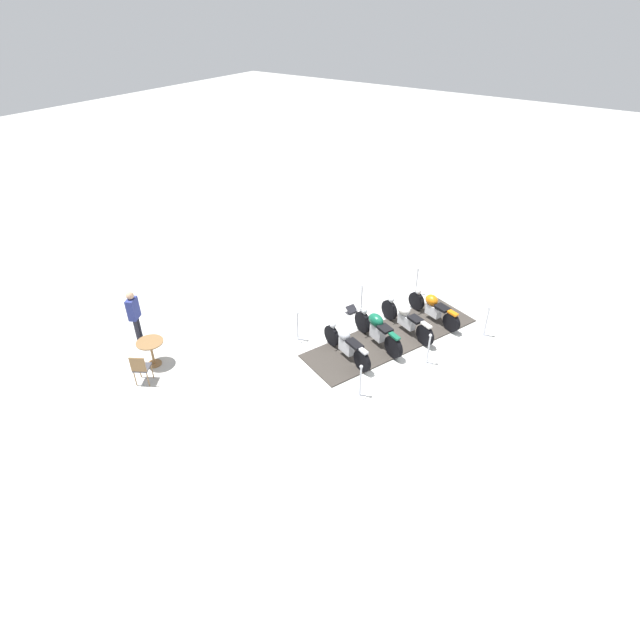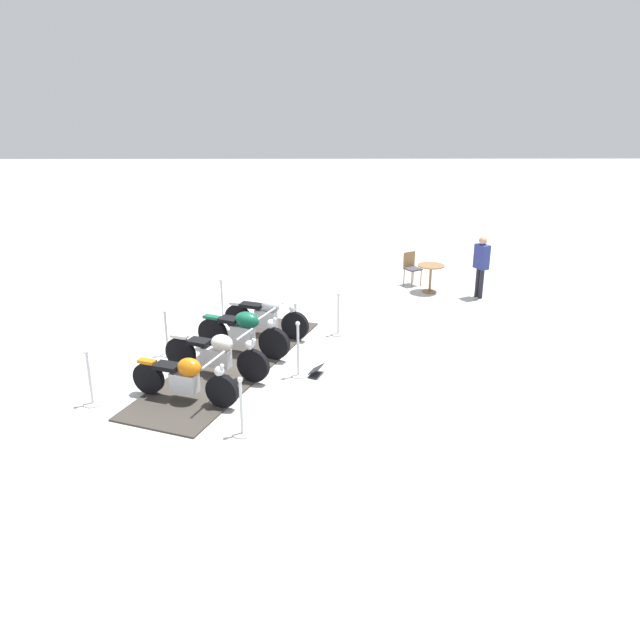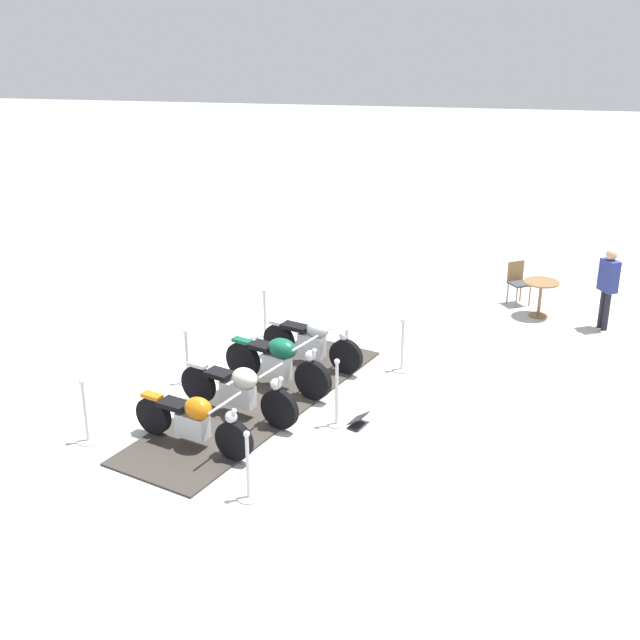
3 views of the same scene
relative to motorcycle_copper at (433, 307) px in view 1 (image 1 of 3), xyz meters
The scene contains 16 objects.
ground_plane 1.76m from the motorcycle_copper, 70.02° to the left, with size 80.00×80.00×0.00m, color silver.
display_platform 1.76m from the motorcycle_copper, 70.02° to the left, with size 5.60×1.66×0.03m, color #38332D.
motorcycle_copper is the anchor object (origin of this frame).
motorcycle_cream 1.13m from the motorcycle_copper, 68.55° to the left, with size 2.14×1.02×0.96m.
motorcycle_forest 2.27m from the motorcycle_copper, 68.86° to the left, with size 2.02×1.06×0.98m.
motorcycle_chrome 3.40m from the motorcycle_copper, 69.03° to the left, with size 1.95×0.94×0.93m.
stanchion_left_rear 4.36m from the motorcycle_copper, 89.38° to the left, with size 0.35×0.35×1.02m.
stanchion_right_mid 2.24m from the motorcycle_copper, 28.32° to the left, with size 0.29×0.29×1.14m.
stanchion_left_mid 2.29m from the motorcycle_copper, 110.76° to the left, with size 0.34×0.34×1.01m.
stanchion_right_front 1.61m from the motorcycle_copper, 46.11° to the right, with size 0.33×0.33×1.03m.
stanchion_right_rear 4.34m from the motorcycle_copper, 49.26° to the left, with size 0.35×0.35×1.01m.
stanchion_left_front 1.67m from the motorcycle_copper, behind, with size 0.34×0.34×1.04m.
info_placard 2.58m from the motorcycle_copper, 24.91° to the left, with size 0.34×0.42×0.22m.
cafe_table 8.48m from the motorcycle_copper, 49.83° to the left, with size 0.73×0.73×0.77m.
cafe_chair_near_table 8.78m from the motorcycle_copper, 54.93° to the left, with size 0.55×0.55×0.94m.
bystander_person 8.98m from the motorcycle_copper, 41.72° to the left, with size 0.38×0.46×1.67m.
Camera 1 is at (-5.25, 11.42, 8.90)m, focal length 28.44 mm.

